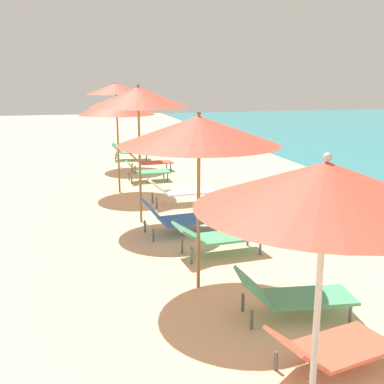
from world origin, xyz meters
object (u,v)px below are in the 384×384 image
Objects in this scene: umbrella_second at (326,186)px; lounger_farthest_shoreside at (130,151)px; umbrella_fifth at (117,106)px; umbrella_fourth at (138,97)px; lounger_fifth_shoreside at (147,171)px; lounger_third_inland at (292,294)px; lounger_fourth_shoreside at (180,190)px; cooler_box at (275,205)px; lounger_second_shoreside at (330,347)px; lounger_third_shoreside at (218,236)px; lounger_fourth_inland at (180,217)px; umbrella_farthest at (116,89)px; lounger_farthest_inland at (150,161)px; umbrella_third at (199,131)px.

lounger_farthest_shoreside is at bearing 88.24° from umbrella_second.
umbrella_second is at bearing -87.13° from umbrella_fifth.
umbrella_fourth is 4.54m from lounger_fifth_shoreside.
lounger_third_inland is 5.64m from lounger_fourth_shoreside.
umbrella_fifth is 4.60m from cooler_box.
lounger_fourth_shoreside is 0.64× the size of umbrella_fifth.
umbrella_second is 1.69× the size of lounger_farthest_shoreside.
lounger_second_shoreside is at bearing -89.86° from lounger_fifth_shoreside.
lounger_fourth_shoreside is 1.29× the size of lounger_fifth_shoreside.
lounger_third_shoreside reaches higher than cooler_box.
lounger_third_shoreside is 9.89m from lounger_farthest_shoreside.
lounger_fourth_inland is at bearing 106.21° from lounger_third_inland.
lounger_fourth_inland is 7.69m from umbrella_farthest.
lounger_second_shoreside is 1.13m from lounger_third_inland.
lounger_fifth_shoreside is 0.87× the size of lounger_farthest_shoreside.
lounger_farthest_inland is (0.04, 10.94, 0.05)m from lounger_second_shoreside.
lounger_second_shoreside is 4.68m from lounger_fourth_inland.
lounger_fifth_shoreside is at bearing 87.37° from lounger_third_shoreside.
umbrella_fifth reaches higher than lounger_farthest_inland.
lounger_fourth_inland is 0.56× the size of umbrella_farthest.
lounger_fourth_shoreside reaches higher than lounger_farthest_inland.
lounger_third_inland and lounger_farthest_inland have the same top height.
cooler_box is at bearing 59.04° from lounger_second_shoreside.
cooler_box is at bearing -34.88° from lounger_fourth_shoreside.
lounger_second_shoreside is at bearing 52.42° from umbrella_second.
lounger_farthest_inland is (1.09, 5.36, -2.19)m from umbrella_fourth.
lounger_farthest_inland is 2.41× the size of cooler_box.
umbrella_fourth is at bearing -134.85° from lounger_fourth_shoreside.
lounger_farthest_shoreside is (0.44, 14.23, -1.83)m from umbrella_second.
lounger_third_shoreside is 6.10m from lounger_fifth_shoreside.
lounger_third_shoreside is (0.63, 4.34, -1.82)m from umbrella_second.
lounger_fourth_inland is (0.28, 5.61, -1.84)m from umbrella_second.
cooler_box is (2.94, -0.01, -2.34)m from umbrella_fourth.
lounger_second_shoreside is at bearing -79.35° from umbrella_fourth.
lounger_third_shoreside is at bearing 81.73° from umbrella_second.
lounger_farthest_shoreside is (-0.19, 9.89, -0.00)m from lounger_third_shoreside.
lounger_fifth_shoreside is (-0.34, 2.72, -0.02)m from lounger_fourth_shoreside.
lounger_fourth_inland is at bearing -80.47° from lounger_farthest_shoreside.
lounger_farthest_inland is at bearing 78.50° from umbrella_fourth.
umbrella_fifth is at bearing 98.07° from lounger_third_shoreside.
umbrella_fourth is 2.75m from umbrella_fifth.
umbrella_third is 0.89× the size of umbrella_fourth.
umbrella_fourth is at bearing 108.99° from lounger_third_shoreside.
umbrella_fourth reaches higher than lounger_second_shoreside.
umbrella_fourth is 2.45m from lounger_fourth_inland.
umbrella_third is 9.77m from umbrella_farthest.
lounger_fourth_inland is at bearing -105.12° from lounger_fourth_shoreside.
lounger_farthest_inland is (0.86, -1.07, -2.21)m from umbrella_farthest.
lounger_third_shoreside is 0.55× the size of umbrella_fourth.
umbrella_fifth is 2.01× the size of lounger_fifth_shoreside.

